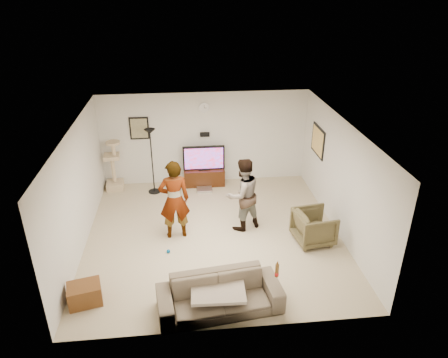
{
  "coord_description": "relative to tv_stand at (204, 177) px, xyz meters",
  "views": [
    {
      "loc": [
        -0.58,
        -7.68,
        5.12
      ],
      "look_at": [
        0.25,
        0.2,
        1.26
      ],
      "focal_mm": 33.19,
      "sensor_mm": 36.0,
      "label": 1
    }
  ],
  "objects": [
    {
      "name": "toy_ball",
      "position": [
        -0.94,
        -3.08,
        -0.19
      ],
      "size": [
        0.08,
        0.08,
        0.08
      ],
      "primitive_type": "sphere",
      "color": "#004985",
      "rests_on": "floor"
    },
    {
      "name": "throw_blanket",
      "position": [
        -0.06,
        -4.79,
        0.18
      ],
      "size": [
        0.93,
        0.74,
        0.06
      ],
      "primitive_type": "cube",
      "rotation": [
        0.0,
        0.0,
        -0.04
      ],
      "color": "tan",
      "rests_on": "sofa"
    },
    {
      "name": "picture_back",
      "position": [
        -1.65,
        0.23,
        1.37
      ],
      "size": [
        0.42,
        0.03,
        0.52
      ],
      "primitive_type": "cube",
      "color": "#7F7A59",
      "rests_on": "wall_back"
    },
    {
      "name": "side_table",
      "position": [
        -2.35,
        -4.39,
        -0.04
      ],
      "size": [
        0.64,
        0.54,
        0.37
      ],
      "primitive_type": "cube",
      "rotation": [
        0.0,
        0.0,
        0.23
      ],
      "color": "#563115",
      "rests_on": "floor"
    },
    {
      "name": "person_right",
      "position": [
        0.72,
        -2.27,
        0.61
      ],
      "size": [
        1.01,
        0.92,
        1.68
      ],
      "primitive_type": "imported",
      "rotation": [
        0.0,
        0.0,
        3.57
      ],
      "color": "#38509F",
      "rests_on": "floor"
    },
    {
      "name": "tv_stand",
      "position": [
        0.0,
        0.0,
        0.0
      ],
      "size": [
        1.1,
        0.45,
        0.46
      ],
      "primitive_type": "cube",
      "color": "black",
      "rests_on": "floor"
    },
    {
      "name": "floor_lamp",
      "position": [
        -1.35,
        -0.31,
        0.64
      ],
      "size": [
        0.32,
        0.32,
        1.74
      ],
      "primitive_type": "cylinder",
      "color": "black",
      "rests_on": "floor"
    },
    {
      "name": "picture_right",
      "position": [
        2.78,
        -0.9,
        1.27
      ],
      "size": [
        0.03,
        0.78,
        0.62
      ],
      "primitive_type": "cube",
      "color": "#DDB25E",
      "rests_on": "wall_right"
    },
    {
      "name": "floor",
      "position": [
        0.05,
        -2.5,
        -0.24
      ],
      "size": [
        5.5,
        5.5,
        0.02
      ],
      "primitive_type": "cube",
      "color": "tan",
      "rests_on": "ground"
    },
    {
      "name": "console_box",
      "position": [
        -0.02,
        -0.4,
        -0.19
      ],
      "size": [
        0.4,
        0.3,
        0.07
      ],
      "primitive_type": "cube",
      "color": "silver",
      "rests_on": "floor"
    },
    {
      "name": "wall_front",
      "position": [
        0.05,
        -5.25,
        1.02
      ],
      "size": [
        5.5,
        0.04,
        2.5
      ],
      "primitive_type": "cube",
      "color": "silver",
      "rests_on": "floor"
    },
    {
      "name": "armchair",
      "position": [
        2.15,
        -2.98,
        0.13
      ],
      "size": [
        0.89,
        0.87,
        0.72
      ],
      "primitive_type": "imported",
      "rotation": [
        0.0,
        0.0,
        1.71
      ],
      "color": "#4A4127",
      "rests_on": "floor"
    },
    {
      "name": "wall_speaker",
      "position": [
        0.05,
        0.19,
        1.15
      ],
      "size": [
        0.25,
        0.1,
        0.1
      ],
      "primitive_type": "cube",
      "color": "black",
      "rests_on": "wall_back"
    },
    {
      "name": "wall_clock",
      "position": [
        0.05,
        0.22,
        1.87
      ],
      "size": [
        0.26,
        0.04,
        0.26
      ],
      "primitive_type": "cylinder",
      "rotation": [
        1.57,
        0.0,
        0.0
      ],
      "color": "silver",
      "rests_on": "wall_back"
    },
    {
      "name": "sofa",
      "position": [
        -0.04,
        -4.79,
        0.08
      ],
      "size": [
        2.18,
        1.07,
        0.61
      ],
      "primitive_type": "imported",
      "rotation": [
        0.0,
        0.0,
        0.12
      ],
      "color": "brown",
      "rests_on": "floor"
    },
    {
      "name": "tv",
      "position": [
        -0.0,
        0.0,
        0.56
      ],
      "size": [
        1.11,
        0.08,
        0.66
      ],
      "primitive_type": "cube",
      "color": "black",
      "rests_on": "tv_stand"
    },
    {
      "name": "wall_left",
      "position": [
        -2.7,
        -2.5,
        1.02
      ],
      "size": [
        0.04,
        5.5,
        2.5
      ],
      "primitive_type": "cube",
      "color": "silver",
      "rests_on": "floor"
    },
    {
      "name": "wall_right",
      "position": [
        2.8,
        -2.5,
        1.02
      ],
      "size": [
        0.04,
        5.5,
        2.5
      ],
      "primitive_type": "cube",
      "color": "silver",
      "rests_on": "floor"
    },
    {
      "name": "wall_back",
      "position": [
        0.05,
        0.25,
        1.02
      ],
      "size": [
        5.5,
        0.04,
        2.5
      ],
      "primitive_type": "cube",
      "color": "silver",
      "rests_on": "floor"
    },
    {
      "name": "ceiling",
      "position": [
        0.05,
        -2.5,
        2.28
      ],
      "size": [
        5.5,
        5.5,
        0.02
      ],
      "primitive_type": "cube",
      "color": "white",
      "rests_on": "wall_back"
    },
    {
      "name": "beer_bottle",
      "position": [
        0.93,
        -4.79,
        0.51
      ],
      "size": [
        0.06,
        0.06,
        0.25
      ],
      "primitive_type": "cylinder",
      "color": "brown",
      "rests_on": "sofa"
    },
    {
      "name": "person_left",
      "position": [
        -0.77,
        -2.45,
        0.67
      ],
      "size": [
        0.7,
        0.5,
        1.79
      ],
      "primitive_type": "imported",
      "rotation": [
        0.0,
        0.0,
        3.26
      ],
      "color": "#A9A9A9",
      "rests_on": "floor"
    },
    {
      "name": "cat_tree",
      "position": [
        -2.4,
        -0.0,
        0.46
      ],
      "size": [
        0.47,
        0.47,
        1.37
      ],
      "primitive_type": "cube",
      "rotation": [
        0.0,
        0.0,
        0.07
      ],
      "color": "tan",
      "rests_on": "floor"
    },
    {
      "name": "tv_screen",
      "position": [
        0.0,
        -0.04,
        0.56
      ],
      "size": [
        1.03,
        0.01,
        0.58
      ],
      "primitive_type": "cube",
      "color": "#554ED3",
      "rests_on": "tv"
    }
  ]
}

